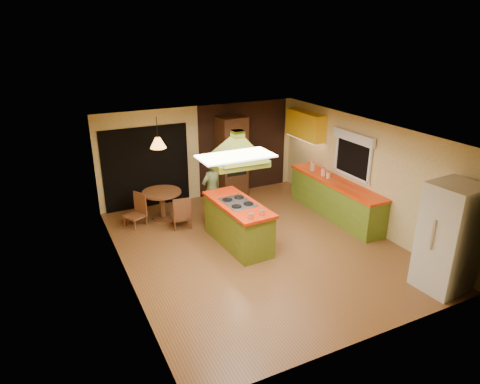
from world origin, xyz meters
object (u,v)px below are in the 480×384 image
wall_oven (232,157)px  refrigerator (449,238)px  man (212,190)px  canister_large (313,167)px  kitchen_island (238,223)px  dining_table (162,200)px

wall_oven → refrigerator: bearing=-79.2°
man → refrigerator: bearing=99.6°
refrigerator → canister_large: (0.15, 4.26, 0.03)m
refrigerator → wall_oven: (-1.48, 5.69, 0.11)m
refrigerator → canister_large: refrigerator is taller
kitchen_island → man: man is taller
refrigerator → wall_oven: wall_oven is taller
wall_oven → dining_table: (-2.16, -0.62, -0.61)m
wall_oven → canister_large: wall_oven is taller
kitchen_island → dining_table: bearing=115.1°
man → wall_oven: bearing=-152.4°
man → dining_table: (-1.02, 0.68, -0.30)m
kitchen_island → refrigerator: refrigerator is taller
canister_large → kitchen_island: bearing=-156.6°
kitchen_island → man: 1.35m
wall_oven → man: bearing=-135.0°
kitchen_island → canister_large: size_ratio=9.62×
canister_large → dining_table: bearing=167.9°
dining_table → canister_large: 3.92m
kitchen_island → wall_oven: wall_oven is taller
wall_oven → canister_large: bearing=-45.1°
man → wall_oven: 1.76m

